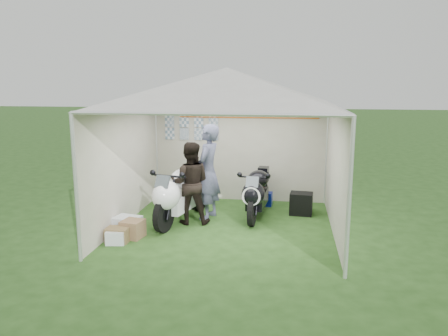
{
  "coord_description": "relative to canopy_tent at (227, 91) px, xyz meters",
  "views": [
    {
      "loc": [
        1.18,
        -7.98,
        2.73
      ],
      "look_at": [
        -0.1,
        0.35,
        1.08
      ],
      "focal_mm": 35.0,
      "sensor_mm": 36.0,
      "label": 1
    }
  ],
  "objects": [
    {
      "name": "ground",
      "position": [
        0.0,
        -0.03,
        -2.58
      ],
      "size": [
        80.0,
        80.0,
        0.0
      ],
      "primitive_type": "plane",
      "color": "#234517",
      "rests_on": "ground"
    },
    {
      "name": "canopy_tent",
      "position": [
        0.0,
        0.0,
        0.0
      ],
      "size": [
        5.66,
        5.66,
        3.0
      ],
      "color": "silver",
      "rests_on": "ground"
    },
    {
      "name": "motorcycle_white",
      "position": [
        -0.95,
        0.1,
        -1.97
      ],
      "size": [
        0.8,
        2.17,
        1.08
      ],
      "rotation": [
        0.0,
        0.0,
        -0.22
      ],
      "color": "black",
      "rests_on": "ground"
    },
    {
      "name": "motorcycle_black",
      "position": [
        0.53,
        0.66,
        -2.03
      ],
      "size": [
        0.54,
        1.99,
        0.98
      ],
      "rotation": [
        0.0,
        0.0,
        -0.08
      ],
      "color": "black",
      "rests_on": "ground"
    },
    {
      "name": "paddock_stand",
      "position": [
        0.6,
        1.56,
        -2.42
      ],
      "size": [
        0.42,
        0.28,
        0.3
      ],
      "primitive_type": "cube",
      "rotation": [
        0.0,
        0.0,
        -0.08
      ],
      "color": "#0F1EA8",
      "rests_on": "ground"
    },
    {
      "name": "person_dark_jacket",
      "position": [
        -0.74,
        0.08,
        -1.77
      ],
      "size": [
        0.86,
        0.71,
        1.62
      ],
      "primitive_type": "imported",
      "rotation": [
        0.0,
        0.0,
        3.27
      ],
      "color": "black",
      "rests_on": "ground"
    },
    {
      "name": "person_blue_jacket",
      "position": [
        -0.45,
        0.44,
        -1.61
      ],
      "size": [
        0.59,
        0.78,
        1.93
      ],
      "primitive_type": "imported",
      "rotation": [
        0.0,
        0.0,
        -1.77
      ],
      "color": "slate",
      "rests_on": "ground"
    },
    {
      "name": "equipment_box",
      "position": [
        1.44,
        0.99,
        -2.34
      ],
      "size": [
        0.5,
        0.41,
        0.46
      ],
      "primitive_type": "cube",
      "rotation": [
        0.0,
        0.0,
        -0.09
      ],
      "color": "black",
      "rests_on": "ground"
    },
    {
      "name": "crate_0",
      "position": [
        -1.75,
        -0.69,
        -2.42
      ],
      "size": [
        0.53,
        0.45,
        0.31
      ],
      "primitive_type": "cube",
      "rotation": [
        0.0,
        0.0,
        -0.21
      ],
      "color": "silver",
      "rests_on": "ground"
    },
    {
      "name": "crate_1",
      "position": [
        -1.57,
        -0.9,
        -2.42
      ],
      "size": [
        0.42,
        0.42,
        0.32
      ],
      "primitive_type": "cube",
      "rotation": [
        0.0,
        0.0,
        -0.18
      ],
      "color": "brown",
      "rests_on": "ground"
    },
    {
      "name": "crate_2",
      "position": [
        -1.75,
        -1.23,
        -2.46
      ],
      "size": [
        0.35,
        0.31,
        0.23
      ],
      "primitive_type": "cube",
      "rotation": [
        0.0,
        0.0,
        0.15
      ],
      "color": "silver",
      "rests_on": "ground"
    },
    {
      "name": "crate_3",
      "position": [
        -1.75,
        -1.15,
        -2.45
      ],
      "size": [
        0.39,
        0.28,
        0.26
      ],
      "primitive_type": "cube",
      "rotation": [
        0.0,
        0.0,
        0.01
      ],
      "color": "brown",
      "rests_on": "ground"
    }
  ]
}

